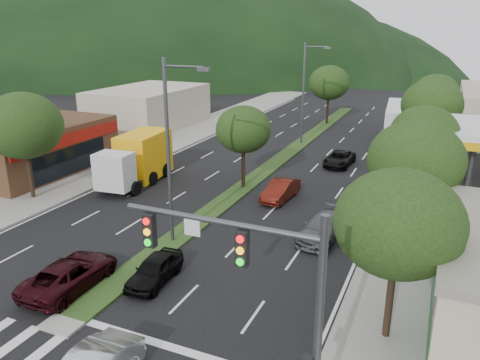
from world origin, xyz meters
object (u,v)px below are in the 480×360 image
at_px(tree_med_far, 329,83).
at_px(streetlight_near, 171,145).
at_px(streetlight_mid, 305,89).
at_px(suv_maroon, 70,274).
at_px(tree_r_b, 416,161).
at_px(car_queue_c, 281,190).
at_px(tree_r_d, 432,105).
at_px(tree_r_c, 424,134).
at_px(tree_l_a, 23,126).
at_px(car_queue_a, 155,269).
at_px(car_queue_d, 339,159).
at_px(box_truck, 138,160).
at_px(traffic_signal, 265,285).
at_px(car_queue_b, 324,227).
at_px(tree_r_a, 398,223).
at_px(motorhome, 400,122).
at_px(tree_r_e, 436,94).
at_px(tree_med_near, 243,129).

bearing_deg(tree_med_far, streetlight_near, -89.67).
bearing_deg(streetlight_mid, suv_maroon, -93.59).
xyz_separation_m(tree_r_b, car_queue_c, (-8.68, 4.84, -4.36)).
height_order(tree_r_b, tree_r_d, tree_r_d).
relative_size(tree_r_c, tree_l_a, 0.89).
bearing_deg(car_queue_a, tree_med_far, 88.20).
bearing_deg(car_queue_c, tree_r_b, -24.73).
xyz_separation_m(tree_r_b, tree_r_c, (0.00, 8.00, -0.29)).
xyz_separation_m(car_queue_d, box_truck, (-13.21, -10.56, 1.12)).
bearing_deg(suv_maroon, streetlight_near, -109.21).
bearing_deg(traffic_signal, car_queue_b, 96.14).
height_order(tree_med_far, box_truck, tree_med_far).
relative_size(tree_r_a, box_truck, 0.87).
xyz_separation_m(tree_r_d, tree_l_a, (-24.50, -20.00, 0.00)).
relative_size(tree_l_a, motorhome, 0.71).
bearing_deg(traffic_signal, tree_r_e, 85.91).
relative_size(tree_r_d, car_queue_a, 1.93).
height_order(traffic_signal, car_queue_b, traffic_signal).
distance_m(tree_r_d, motorhome, 9.04).
bearing_deg(car_queue_b, tree_r_d, 84.03).
bearing_deg(tree_r_d, car_queue_b, -103.64).
bearing_deg(streetlight_mid, car_queue_d, -51.20).
distance_m(traffic_signal, tree_r_e, 41.65).
distance_m(tree_med_near, car_queue_a, 14.58).
height_order(tree_r_b, car_queue_d, tree_r_b).
bearing_deg(tree_r_e, car_queue_b, -98.90).
distance_m(streetlight_near, motorhome, 31.39).
height_order(tree_r_d, car_queue_b, tree_r_d).
bearing_deg(box_truck, car_queue_d, -146.73).
xyz_separation_m(traffic_signal, box_truck, (-16.97, 17.68, -2.91)).
relative_size(tree_med_near, car_queue_b, 1.29).
bearing_deg(suv_maroon, car_queue_c, -110.07).
relative_size(tree_r_a, motorhome, 0.65).
bearing_deg(tree_r_a, tree_r_d, 90.00).
bearing_deg(tree_r_c, tree_r_a, -90.00).
bearing_deg(tree_r_c, box_truck, -169.05).
xyz_separation_m(tree_med_far, streetlight_mid, (0.21, -11.00, 0.58)).
xyz_separation_m(tree_r_a, streetlight_mid, (-11.79, 29.00, 0.76)).
bearing_deg(car_queue_c, tree_r_c, 24.41).
bearing_deg(tree_r_b, tree_r_c, 90.00).
bearing_deg(tree_l_a, streetlight_mid, 61.08).
distance_m(traffic_signal, tree_med_far, 46.43).
bearing_deg(car_queue_d, box_truck, -138.21).
bearing_deg(suv_maroon, traffic_signal, 160.57).
xyz_separation_m(streetlight_mid, car_queue_d, (5.06, -6.29, -4.97)).
xyz_separation_m(tree_r_a, motorhome, (-3.00, 33.93, -2.78)).
bearing_deg(tree_med_near, tree_r_b, -26.57).
distance_m(tree_med_far, car_queue_c, 27.71).
relative_size(tree_r_d, motorhome, 0.70).
xyz_separation_m(tree_r_a, tree_med_near, (-12.00, 14.00, -0.39)).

